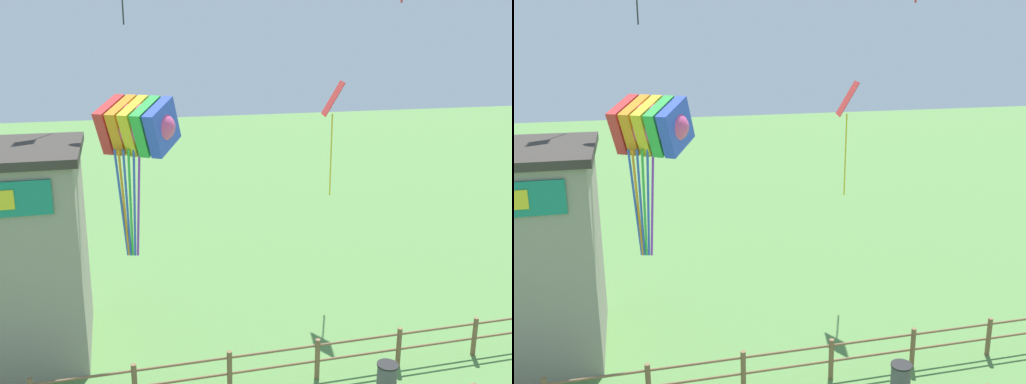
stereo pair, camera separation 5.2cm
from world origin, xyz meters
TOP-DOWN VIEW (x-y plane):
  - wooden_fence at (0.00, 7.13)m, footprint 17.37×0.14m
  - trash_bin at (2.73, 5.96)m, footprint 0.56×0.56m
  - kite_rainbow_parafoil at (-3.24, 7.60)m, footprint 2.31×2.16m
  - kite_red_diamond at (3.55, 12.42)m, footprint 0.83×1.05m

SIDE VIEW (x-z plane):
  - trash_bin at x=2.73m, z-range 0.00..0.92m
  - wooden_fence at x=0.00m, z-range 0.08..1.28m
  - kite_red_diamond at x=3.55m, z-range 4.65..8.64m
  - kite_rainbow_parafoil at x=-3.24m, z-range 5.17..9.07m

